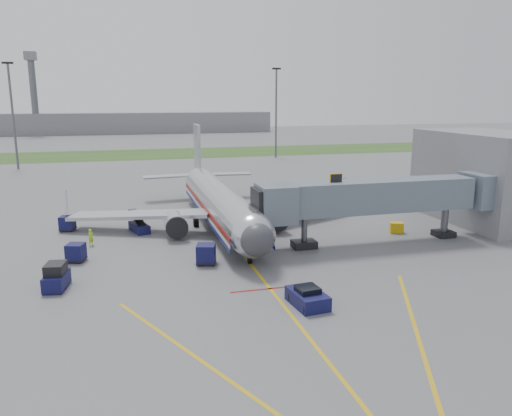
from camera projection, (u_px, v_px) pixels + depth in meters
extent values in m
plane|color=#565659|center=(256.00, 271.00, 40.43)|extent=(400.00, 400.00, 0.00)
cube|color=#2D4C1E|center=(163.00, 154.00, 125.28)|extent=(300.00, 25.00, 0.01)
cube|color=gold|center=(263.00, 279.00, 38.54)|extent=(0.25, 50.00, 0.01)
cube|color=maroon|center=(270.00, 289.00, 36.65)|extent=(6.00, 0.25, 0.01)
cube|color=gold|center=(214.00, 370.00, 25.70)|extent=(9.52, 20.04, 0.01)
cube|color=gold|center=(419.00, 341.00, 28.75)|extent=(9.52, 20.04, 0.01)
cylinder|color=silver|center=(220.00, 202.00, 53.99)|extent=(3.80, 28.00, 3.80)
sphere|color=silver|center=(253.00, 236.00, 40.79)|extent=(3.80, 3.80, 3.80)
sphere|color=#38383D|center=(257.00, 240.00, 39.56)|extent=(2.74, 2.74, 2.74)
cube|color=black|center=(254.00, 230.00, 40.29)|extent=(2.20, 1.20, 0.55)
cone|color=silver|center=(197.00, 179.00, 69.54)|extent=(3.80, 5.00, 3.80)
cube|color=#B7BAC1|center=(197.00, 150.00, 68.21)|extent=(0.35, 4.20, 7.00)
cube|color=#B7BAC1|center=(140.00, 215.00, 52.02)|extent=(15.10, 8.59, 1.13)
cube|color=#B7BAC1|center=(294.00, 206.00, 56.34)|extent=(15.10, 8.59, 1.13)
cylinder|color=silver|center=(175.00, 224.00, 50.13)|extent=(2.10, 3.60, 2.10)
cylinder|color=silver|center=(274.00, 217.00, 52.77)|extent=(2.10, 3.60, 2.10)
cube|color=maroon|center=(237.00, 204.00, 54.55)|extent=(0.05, 28.00, 0.45)
cube|color=navy|center=(237.00, 212.00, 54.74)|extent=(0.05, 28.00, 0.35)
cylinder|color=black|center=(250.00, 260.00, 42.25)|extent=(0.28, 0.70, 0.70)
cylinder|color=black|center=(196.00, 222.00, 54.28)|extent=(0.50, 1.00, 1.00)
cylinder|color=black|center=(242.00, 220.00, 55.60)|extent=(0.50, 1.00, 1.00)
cube|color=slate|center=(374.00, 196.00, 47.44)|extent=(20.00, 3.00, 3.00)
cube|color=slate|center=(276.00, 203.00, 45.00)|extent=(3.20, 3.60, 3.40)
cube|color=black|center=(263.00, 204.00, 44.70)|extent=(1.60, 3.00, 2.80)
cube|color=gold|center=(336.00, 179.00, 46.04)|extent=(1.20, 0.15, 1.00)
cylinder|color=#595B60|center=(304.00, 232.00, 46.33)|extent=(0.56, 0.56, 3.10)
cube|color=black|center=(304.00, 244.00, 46.59)|extent=(2.20, 1.60, 0.70)
cylinder|color=#595B60|center=(444.00, 222.00, 50.13)|extent=(0.70, 0.70, 3.10)
cube|color=black|center=(443.00, 234.00, 50.40)|extent=(1.80, 1.80, 0.60)
cube|color=slate|center=(481.00, 190.00, 50.49)|extent=(3.00, 4.00, 3.40)
cube|color=slate|center=(489.00, 177.00, 56.39)|extent=(10.00, 16.00, 10.00)
cylinder|color=#595B60|center=(13.00, 117.00, 96.65)|extent=(0.44, 0.44, 20.00)
cube|color=black|center=(7.00, 63.00, 94.45)|extent=(2.00, 0.40, 0.40)
cylinder|color=#595B60|center=(276.00, 114.00, 115.32)|extent=(0.44, 0.44, 20.00)
cube|color=black|center=(276.00, 69.00, 113.11)|extent=(2.00, 0.40, 0.40)
cube|color=slate|center=(120.00, 123.00, 197.30)|extent=(120.00, 14.00, 8.00)
cylinder|color=#595B60|center=(34.00, 97.00, 182.82)|extent=(2.40, 2.40, 28.00)
cube|color=slate|center=(30.00, 56.00, 179.68)|extent=(4.00, 4.00, 3.00)
cube|color=black|center=(307.00, 298.00, 33.63)|extent=(2.29, 3.39, 0.98)
cube|color=black|center=(308.00, 290.00, 33.50)|extent=(1.57, 1.57, 0.44)
cylinder|color=black|center=(305.00, 309.00, 32.33)|extent=(0.27, 0.73, 0.71)
cylinder|color=black|center=(326.00, 305.00, 32.89)|extent=(0.27, 0.73, 0.71)
cylinder|color=black|center=(289.00, 296.00, 34.43)|extent=(0.27, 0.73, 0.71)
cylinder|color=black|center=(310.00, 293.00, 34.99)|extent=(0.27, 0.73, 0.71)
cube|color=black|center=(56.00, 280.00, 36.61)|extent=(1.83, 2.94, 1.10)
cube|color=black|center=(55.00, 268.00, 36.41)|extent=(1.57, 1.94, 0.77)
cylinder|color=black|center=(45.00, 290.00, 35.66)|extent=(0.32, 0.58, 0.55)
cylinder|color=black|center=(61.00, 289.00, 35.78)|extent=(0.32, 0.58, 0.55)
cylinder|color=black|center=(53.00, 280.00, 37.58)|extent=(0.32, 0.58, 0.55)
cylinder|color=black|center=(68.00, 280.00, 37.70)|extent=(0.32, 0.58, 0.55)
cube|color=black|center=(206.00, 253.00, 41.93)|extent=(1.88, 1.88, 1.52)
cube|color=black|center=(206.00, 262.00, 42.09)|extent=(1.94, 1.94, 0.12)
cylinder|color=black|center=(198.00, 265.00, 41.53)|extent=(0.28, 0.32, 0.28)
cylinder|color=black|center=(213.00, 265.00, 41.52)|extent=(0.28, 0.32, 0.28)
cylinder|color=black|center=(200.00, 260.00, 42.68)|extent=(0.28, 0.32, 0.28)
cylinder|color=black|center=(214.00, 260.00, 42.67)|extent=(0.28, 0.32, 0.28)
cube|color=black|center=(76.00, 252.00, 42.62)|extent=(1.75, 1.75, 1.40)
cube|color=black|center=(76.00, 259.00, 42.77)|extent=(1.81, 1.81, 0.11)
cylinder|color=black|center=(68.00, 262.00, 42.28)|extent=(0.27, 0.30, 0.25)
cylinder|color=black|center=(80.00, 262.00, 42.23)|extent=(0.27, 0.30, 0.25)
cylinder|color=black|center=(73.00, 258.00, 43.33)|extent=(0.27, 0.30, 0.25)
cylinder|color=black|center=(85.00, 258.00, 43.28)|extent=(0.27, 0.30, 0.25)
cube|color=black|center=(67.00, 223.00, 52.46)|extent=(1.70, 1.70, 1.41)
cube|color=black|center=(68.00, 229.00, 52.61)|extent=(1.75, 1.75, 0.11)
cylinder|color=black|center=(61.00, 231.00, 52.07)|extent=(0.25, 0.29, 0.26)
cylinder|color=black|center=(71.00, 231.00, 52.10)|extent=(0.25, 0.29, 0.26)
cylinder|color=black|center=(64.00, 228.00, 53.13)|extent=(0.25, 0.29, 0.26)
cylinder|color=black|center=(75.00, 228.00, 53.17)|extent=(0.25, 0.29, 0.26)
cube|color=black|center=(139.00, 228.00, 52.25)|extent=(2.20, 3.64, 0.85)
cube|color=black|center=(137.00, 218.00, 52.45)|extent=(1.85, 3.90, 1.34)
cylinder|color=black|center=(139.00, 232.00, 51.02)|extent=(0.34, 0.57, 0.53)
cylinder|color=black|center=(148.00, 231.00, 51.49)|extent=(0.34, 0.57, 0.53)
cylinder|color=black|center=(131.00, 227.00, 53.08)|extent=(0.34, 0.57, 0.53)
cylinder|color=black|center=(140.00, 226.00, 53.55)|extent=(0.34, 0.57, 0.53)
cube|color=gold|center=(397.00, 228.00, 51.80)|extent=(1.57, 1.31, 1.07)
cylinder|color=black|center=(392.00, 231.00, 51.93)|extent=(0.26, 0.31, 0.27)
cylinder|color=black|center=(401.00, 231.00, 51.84)|extent=(0.26, 0.31, 0.27)
imported|color=#ABE21A|center=(91.00, 237.00, 47.17)|extent=(0.70, 0.69, 1.62)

